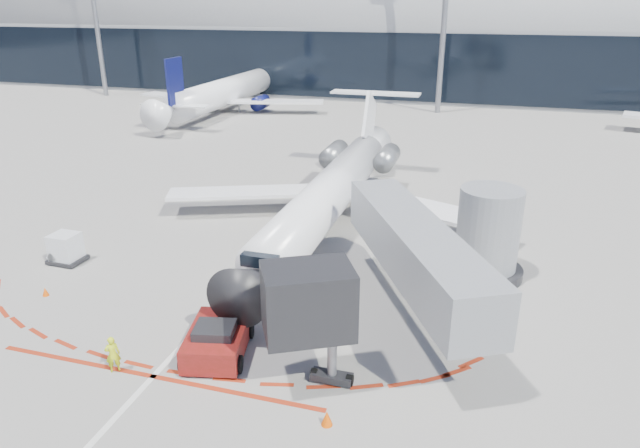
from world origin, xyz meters
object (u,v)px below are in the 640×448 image
(regional_jet, at_px, (334,188))
(uld_container, at_px, (66,248))
(pushback_tug, at_px, (218,339))
(ramp_worker, at_px, (113,354))

(regional_jet, height_order, uld_container, regional_jet)
(pushback_tug, relative_size, uld_container, 3.23)
(regional_jet, height_order, ramp_worker, regional_jet)
(regional_jet, distance_m, uld_container, 16.17)
(uld_container, bearing_deg, ramp_worker, -41.08)
(pushback_tug, xyz_separation_m, uld_container, (-11.96, 5.63, 0.17))
(ramp_worker, bearing_deg, regional_jet, -143.15)
(regional_jet, relative_size, ramp_worker, 18.34)
(pushback_tug, relative_size, ramp_worker, 3.78)
(pushback_tug, bearing_deg, ramp_worker, -158.76)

